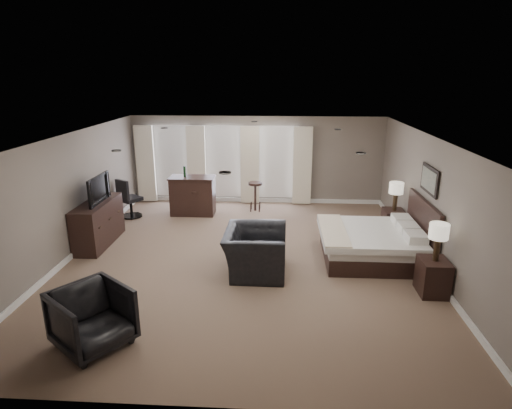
# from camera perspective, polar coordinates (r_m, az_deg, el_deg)

# --- Properties ---
(room) EXTENTS (7.60, 8.60, 2.64)m
(room) POSITION_cam_1_polar(r_m,az_deg,el_deg) (8.76, -1.46, 0.50)
(room) COLOR brown
(room) RESTS_ON ground
(window_bay) EXTENTS (5.25, 0.20, 2.30)m
(window_bay) POSITION_cam_1_polar(r_m,az_deg,el_deg) (12.85, -4.38, 5.43)
(window_bay) COLOR silver
(window_bay) RESTS_ON room
(bed) EXTENTS (2.07, 1.97, 1.32)m
(bed) POSITION_cam_1_polar(r_m,az_deg,el_deg) (9.29, 14.76, -3.26)
(bed) COLOR silver
(bed) RESTS_ON ground
(nightstand_near) EXTENTS (0.48, 0.59, 0.65)m
(nightstand_near) POSITION_cam_1_polar(r_m,az_deg,el_deg) (8.37, 22.51, -8.90)
(nightstand_near) COLOR black
(nightstand_near) RESTS_ON ground
(nightstand_far) EXTENTS (0.48, 0.58, 0.64)m
(nightstand_far) POSITION_cam_1_polar(r_m,az_deg,el_deg) (10.93, 17.79, -2.31)
(nightstand_far) COLOR black
(nightstand_far) RESTS_ON ground
(lamp_near) EXTENTS (0.33, 0.33, 0.69)m
(lamp_near) POSITION_cam_1_polar(r_m,az_deg,el_deg) (8.11, 23.05, -4.66)
(lamp_near) COLOR beige
(lamp_near) RESTS_ON nightstand_near
(lamp_far) EXTENTS (0.33, 0.33, 0.69)m
(lamp_far) POSITION_cam_1_polar(r_m,az_deg,el_deg) (10.74, 18.11, 1.03)
(lamp_far) COLOR beige
(lamp_far) RESTS_ON nightstand_far
(wall_art) EXTENTS (0.04, 0.96, 0.56)m
(wall_art) POSITION_cam_1_polar(r_m,az_deg,el_deg) (9.27, 22.08, 3.05)
(wall_art) COLOR slate
(wall_art) RESTS_ON room
(dresser) EXTENTS (0.56, 1.73, 1.00)m
(dresser) POSITION_cam_1_polar(r_m,az_deg,el_deg) (10.47, -20.28, -2.35)
(dresser) COLOR black
(dresser) RESTS_ON ground
(tv) EXTENTS (0.62, 1.08, 0.14)m
(tv) POSITION_cam_1_polar(r_m,az_deg,el_deg) (10.31, -20.61, 0.65)
(tv) COLOR black
(tv) RESTS_ON dresser
(armchair_near) EXTENTS (0.90, 1.37, 1.19)m
(armchair_near) POSITION_cam_1_polar(r_m,az_deg,el_deg) (8.42, -0.11, -5.30)
(armchair_near) COLOR black
(armchair_near) RESTS_ON ground
(armchair_far) EXTENTS (1.29, 1.30, 0.98)m
(armchair_far) POSITION_cam_1_polar(r_m,az_deg,el_deg) (6.74, -21.03, -13.63)
(armchair_far) COLOR black
(armchair_far) RESTS_ON ground
(bar_counter) EXTENTS (1.24, 0.65, 1.08)m
(bar_counter) POSITION_cam_1_polar(r_m,az_deg,el_deg) (12.02, -8.42, 1.20)
(bar_counter) COLOR black
(bar_counter) RESTS_ON ground
(bar_stool_left) EXTENTS (0.45, 0.45, 0.73)m
(bar_stool_left) POSITION_cam_1_polar(r_m,az_deg,el_deg) (11.90, -7.95, 0.18)
(bar_stool_left) COLOR black
(bar_stool_left) RESTS_ON ground
(bar_stool_right) EXTENTS (0.50, 0.50, 0.83)m
(bar_stool_right) POSITION_cam_1_polar(r_m,az_deg,el_deg) (12.23, -0.10, 1.07)
(bar_stool_right) COLOR black
(bar_stool_right) RESTS_ON ground
(desk_chair) EXTENTS (0.77, 0.77, 1.09)m
(desk_chair) POSITION_cam_1_polar(r_m,az_deg,el_deg) (12.13, -16.42, 0.85)
(desk_chair) COLOR black
(desk_chair) RESTS_ON ground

